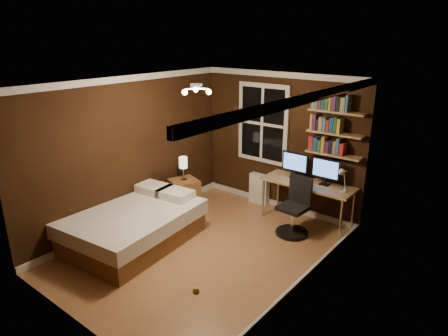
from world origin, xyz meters
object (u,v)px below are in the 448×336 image
Objects in this scene: desk at (308,186)px; monitor_right at (326,172)px; nightstand at (184,195)px; bed at (135,225)px; desk_lamp at (343,180)px; bedside_lamp at (183,169)px; radiator at (259,189)px; office_chair at (294,213)px; monitor_left at (295,165)px.

monitor_right is (0.26, 0.08, 0.29)m from desk.
bed is at bearing -60.06° from nightstand.
bed is 4.86× the size of desk_lamp.
bedside_lamp is 0.90× the size of monitor_right.
nightstand reaches higher than radiator.
desk is 0.69m from desk_lamp.
monitor_right is 0.51× the size of office_chair.
monitor_left is (1.70, 1.00, 0.67)m from nightstand.
desk_lamp is at bearing 37.42° from nightstand.
desk is (1.77, 2.28, 0.39)m from bed.
monitor_left is 1.00× the size of monitor_right.
office_chair reaches higher than bed.
desk_lamp is (2.63, 0.84, 0.15)m from bedside_lamp.
monitor_right is at bearing 70.83° from office_chair.
monitor_right is (0.57, 0.00, 0.00)m from monitor_left.
desk is at bearing -10.46° from radiator.
bedside_lamp is (-0.24, 1.35, 0.52)m from bed.
office_chair is (0.34, -0.55, -0.61)m from monitor_left.
nightstand is 1.36× the size of bedside_lamp.
office_chair is (2.04, 0.45, 0.06)m from nightstand.
nightstand is 2.25m from desk.
monitor_left is at bearing 165.81° from desk.
nightstand is at bearing -128.67° from radiator.
office_chair is (-0.60, -0.38, -0.60)m from desk_lamp.
nightstand is 2.09m from monitor_left.
nightstand is at bearing 0.00° from bedside_lamp.
bedside_lamp is at bearing -155.28° from desk.
desk is 1.64× the size of office_chair.
desk_lamp reaches higher than desk.
nightstand is 1.22× the size of monitor_left.
radiator is (0.66, 2.48, 0.00)m from bed.
bed is 4.44× the size of monitor_right.
office_chair is at bearing 32.32° from nightstand.
radiator is 1.05m from monitor_left.
nightstand is 0.62× the size of office_chair.
nightstand is at bearing -162.38° from desk_lamp.
bed is 2.57m from radiator.
desk reaches higher than nightstand.
bedside_lamp is 0.46× the size of office_chair.
desk_lamp is (0.37, -0.17, -0.00)m from monitor_right.
bed is at bearing -127.84° from desk.
bed reaches higher than radiator.
bed is at bearing -79.87° from bedside_lamp.
monitor_left is at bearing 30.52° from bedside_lamp.
monitor_left reaches higher than radiator.
bedside_lamp is 1.98m from monitor_left.
monitor_left reaches higher than nightstand.
bed is at bearing -130.71° from monitor_right.
desk_lamp reaches higher than bedside_lamp.
office_chair reaches higher than nightstand.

